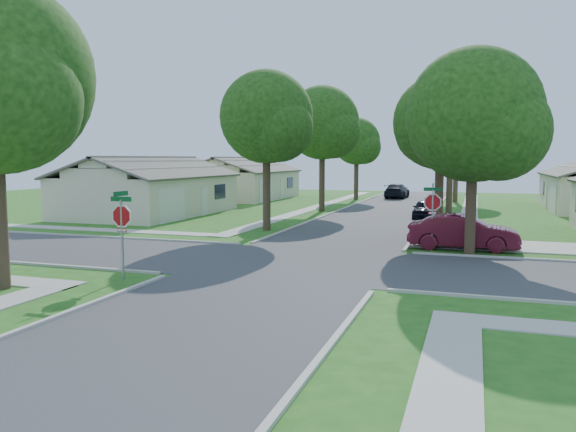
{
  "coord_description": "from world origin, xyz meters",
  "views": [
    {
      "loc": [
        6.44,
        -20.55,
        4.06
      ],
      "look_at": [
        -1.15,
        2.17,
        1.6
      ],
      "focal_mm": 35.0,
      "sensor_mm": 36.0,
      "label": 1
    }
  ],
  "objects_px": {
    "car_curb_east": "(424,209)",
    "stop_sign_ne": "(433,205)",
    "house_nw_near": "(151,194)",
    "tree_ne_corner": "(475,121)",
    "car_curb_west": "(397,191)",
    "tree_w_near": "(267,121)",
    "car_driveway": "(463,232)",
    "stop_sign_sw": "(122,220)",
    "tree_w_far": "(357,144)",
    "tree_e_mid": "(452,127)",
    "tree_e_far": "(458,138)",
    "house_nw_far": "(242,184)",
    "tree_e_near": "(442,127)",
    "tree_w_mid": "(323,126)"
  },
  "relations": [
    {
      "from": "tree_w_near",
      "to": "car_curb_east",
      "type": "xyz_separation_m",
      "value": [
        7.84,
        9.67,
        -5.49
      ]
    },
    {
      "from": "stop_sign_sw",
      "to": "house_nw_near",
      "type": "xyz_separation_m",
      "value": [
        -11.29,
        19.7,
        -0.51
      ]
    },
    {
      "from": "tree_e_mid",
      "to": "car_curb_east",
      "type": "relative_size",
      "value": 2.5
    },
    {
      "from": "tree_ne_corner",
      "to": "car_curb_west",
      "type": "relative_size",
      "value": 1.7
    },
    {
      "from": "tree_ne_corner",
      "to": "car_curb_west",
      "type": "xyz_separation_m",
      "value": [
        -7.56,
        33.57,
        -4.85
      ]
    },
    {
      "from": "tree_w_mid",
      "to": "tree_w_far",
      "type": "height_order",
      "value": "tree_w_mid"
    },
    {
      "from": "tree_ne_corner",
      "to": "house_nw_far",
      "type": "bearing_deg",
      "value": 128.81
    },
    {
      "from": "tree_ne_corner",
      "to": "car_curb_east",
      "type": "height_order",
      "value": "tree_ne_corner"
    },
    {
      "from": "stop_sign_ne",
      "to": "car_curb_east",
      "type": "height_order",
      "value": "stop_sign_ne"
    },
    {
      "from": "tree_e_mid",
      "to": "house_nw_near",
      "type": "bearing_deg",
      "value": -163.85
    },
    {
      "from": "tree_w_mid",
      "to": "tree_ne_corner",
      "type": "distance_m",
      "value": 20.1
    },
    {
      "from": "stop_sign_sw",
      "to": "car_driveway",
      "type": "bearing_deg",
      "value": 43.63
    },
    {
      "from": "tree_w_mid",
      "to": "house_nw_far",
      "type": "height_order",
      "value": "tree_w_mid"
    },
    {
      "from": "car_driveway",
      "to": "tree_ne_corner",
      "type": "bearing_deg",
      "value": -165.06
    },
    {
      "from": "tree_w_near",
      "to": "tree_ne_corner",
      "type": "bearing_deg",
      "value": -23.56
    },
    {
      "from": "tree_e_near",
      "to": "tree_w_near",
      "type": "bearing_deg",
      "value": 180.0
    },
    {
      "from": "stop_sign_sw",
      "to": "tree_e_mid",
      "type": "relative_size",
      "value": 0.32
    },
    {
      "from": "tree_e_near",
      "to": "house_nw_far",
      "type": "height_order",
      "value": "tree_e_near"
    },
    {
      "from": "car_curb_east",
      "to": "stop_sign_ne",
      "type": "bearing_deg",
      "value": -84.59
    },
    {
      "from": "house_nw_far",
      "to": "tree_e_mid",
      "type": "bearing_deg",
      "value": -27.91
    },
    {
      "from": "stop_sign_sw",
      "to": "tree_e_mid",
      "type": "height_order",
      "value": "tree_e_mid"
    },
    {
      "from": "stop_sign_ne",
      "to": "tree_w_near",
      "type": "relative_size",
      "value": 0.33
    },
    {
      "from": "tree_w_far",
      "to": "tree_ne_corner",
      "type": "distance_m",
      "value": 31.77
    },
    {
      "from": "stop_sign_sw",
      "to": "house_nw_far",
      "type": "height_order",
      "value": "house_nw_far"
    },
    {
      "from": "tree_w_near",
      "to": "car_driveway",
      "type": "height_order",
      "value": "tree_w_near"
    },
    {
      "from": "stop_sign_ne",
      "to": "car_curb_east",
      "type": "xyz_separation_m",
      "value": [
        -1.5,
        13.98,
        -1.4
      ]
    },
    {
      "from": "tree_e_near",
      "to": "tree_e_far",
      "type": "relative_size",
      "value": 0.95
    },
    {
      "from": "tree_e_mid",
      "to": "house_nw_far",
      "type": "bearing_deg",
      "value": 152.09
    },
    {
      "from": "stop_sign_sw",
      "to": "car_driveway",
      "type": "distance_m",
      "value": 14.83
    },
    {
      "from": "tree_ne_corner",
      "to": "tree_w_far",
      "type": "bearing_deg",
      "value": 110.28
    },
    {
      "from": "tree_e_far",
      "to": "house_nw_near",
      "type": "bearing_deg",
      "value": -137.5
    },
    {
      "from": "tree_e_mid",
      "to": "stop_sign_ne",
      "type": "bearing_deg",
      "value": -90.2
    },
    {
      "from": "tree_ne_corner",
      "to": "car_curb_west",
      "type": "bearing_deg",
      "value": 102.69
    },
    {
      "from": "tree_w_near",
      "to": "house_nw_far",
      "type": "xyz_separation_m",
      "value": [
        -11.35,
        22.99,
        -4.6
      ]
    },
    {
      "from": "tree_e_far",
      "to": "tree_ne_corner",
      "type": "bearing_deg",
      "value": -86.91
    },
    {
      "from": "tree_e_near",
      "to": "tree_w_near",
      "type": "xyz_separation_m",
      "value": [
        -9.4,
        0.0,
        0.47
      ]
    },
    {
      "from": "stop_sign_sw",
      "to": "car_curb_west",
      "type": "bearing_deg",
      "value": 85.29
    },
    {
      "from": "tree_w_mid",
      "to": "tree_w_near",
      "type": "bearing_deg",
      "value": -90.02
    },
    {
      "from": "stop_sign_ne",
      "to": "tree_e_far",
      "type": "xyz_separation_m",
      "value": [
        0.05,
        29.31,
        3.95
      ]
    },
    {
      "from": "tree_e_near",
      "to": "tree_ne_corner",
      "type": "xyz_separation_m",
      "value": [
        1.61,
        -4.8,
        -0.05
      ]
    },
    {
      "from": "stop_sign_sw",
      "to": "tree_e_mid",
      "type": "xyz_separation_m",
      "value": [
        9.46,
        25.71,
        4.22
      ]
    },
    {
      "from": "tree_ne_corner",
      "to": "tree_w_mid",
      "type": "bearing_deg",
      "value": 123.22
    },
    {
      "from": "stop_sign_sw",
      "to": "tree_w_near",
      "type": "relative_size",
      "value": 0.33
    },
    {
      "from": "tree_ne_corner",
      "to": "car_curb_east",
      "type": "relative_size",
      "value": 2.35
    },
    {
      "from": "stop_sign_ne",
      "to": "car_driveway",
      "type": "distance_m",
      "value": 1.97
    },
    {
      "from": "house_nw_far",
      "to": "car_curb_west",
      "type": "xyz_separation_m",
      "value": [
        14.79,
        5.79,
        -0.78
      ]
    },
    {
      "from": "car_driveway",
      "to": "car_curb_east",
      "type": "relative_size",
      "value": 1.3
    },
    {
      "from": "car_driveway",
      "to": "tree_e_mid",
      "type": "bearing_deg",
      "value": 3.96
    },
    {
      "from": "house_nw_near",
      "to": "stop_sign_ne",
      "type": "bearing_deg",
      "value": -26.46
    },
    {
      "from": "tree_e_far",
      "to": "tree_w_far",
      "type": "distance_m",
      "value": 9.42
    }
  ]
}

